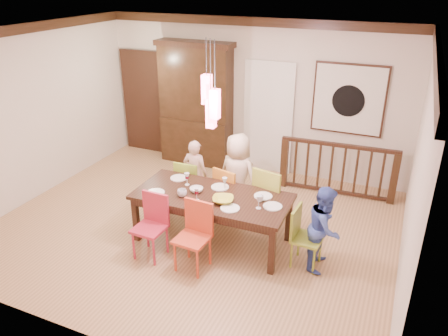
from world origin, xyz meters
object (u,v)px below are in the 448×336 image
at_px(chair_end_right, 308,234).
at_px(chair_far_left, 191,181).
at_px(person_end_right, 325,228).
at_px(person_far_mid, 238,176).
at_px(china_hutch, 196,104).
at_px(balustrade, 337,168).
at_px(dining_table, 212,200).
at_px(person_far_left, 195,174).

bearing_deg(chair_end_right, chair_far_left, 74.14).
bearing_deg(person_end_right, person_far_mid, 63.43).
bearing_deg(china_hutch, balustrade, -6.76).
relative_size(chair_far_left, chair_end_right, 1.06).
bearing_deg(chair_far_left, person_end_right, 162.21).
height_order(dining_table, person_end_right, person_end_right).
relative_size(dining_table, person_far_left, 1.91).
height_order(chair_far_left, person_far_left, person_far_left).
distance_m(dining_table, chair_end_right, 1.42).
height_order(chair_end_right, person_far_left, person_far_left).
xyz_separation_m(chair_far_left, balustrade, (2.10, 1.49, -0.01)).
distance_m(person_far_mid, person_end_right, 1.74).
relative_size(person_far_left, person_end_right, 1.00).
relative_size(chair_end_right, balustrade, 0.42).
relative_size(balustrade, person_end_right, 1.72).
bearing_deg(dining_table, person_end_right, 0.35).
bearing_deg(person_far_left, dining_table, 128.29).
bearing_deg(chair_end_right, dining_table, 92.06).
relative_size(chair_far_left, china_hutch, 0.36).
bearing_deg(person_far_left, person_far_mid, 177.58).
bearing_deg(person_end_right, dining_table, 92.07).
bearing_deg(dining_table, person_far_mid, 85.09).
height_order(person_far_mid, person_end_right, person_far_mid).
distance_m(dining_table, person_far_left, 1.10).
distance_m(chair_far_left, china_hutch, 2.14).
bearing_deg(chair_far_left, dining_table, 133.73).
xyz_separation_m(person_far_left, person_far_mid, (0.76, -0.01, 0.11)).
relative_size(china_hutch, person_far_mid, 1.76).
bearing_deg(china_hutch, person_far_mid, -47.22).
distance_m(balustrade, person_far_mid, 1.92).
distance_m(chair_far_left, person_end_right, 2.42).
distance_m(person_far_left, person_end_right, 2.44).
bearing_deg(chair_far_left, person_far_left, -99.17).
relative_size(person_far_mid, person_end_right, 1.19).
bearing_deg(dining_table, person_far_left, 128.64).
xyz_separation_m(chair_far_left, person_far_mid, (0.78, 0.12, 0.19)).
bearing_deg(balustrade, china_hutch, 170.55).
bearing_deg(balustrade, chair_far_left, -147.30).
height_order(dining_table, chair_far_left, chair_far_left).
height_order(chair_end_right, china_hutch, china_hutch).
xyz_separation_m(dining_table, chair_far_left, (-0.72, 0.71, -0.16)).
height_order(chair_end_right, balustrade, balustrade).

